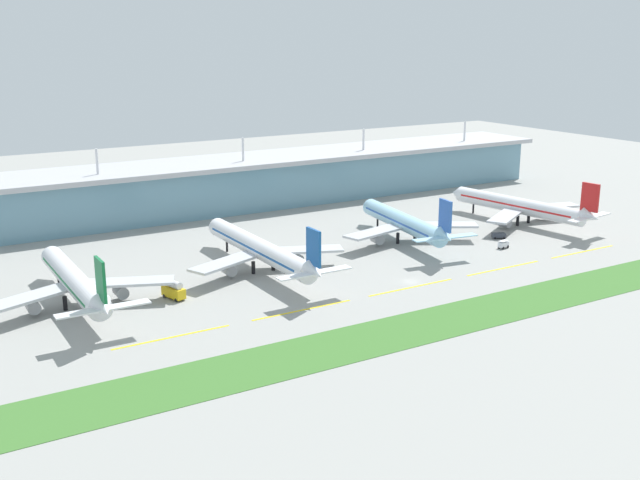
{
  "coord_description": "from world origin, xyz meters",
  "views": [
    {
      "loc": [
        -125.44,
        -159.06,
        66.06
      ],
      "look_at": [
        -12.02,
        28.67,
        7.0
      ],
      "focal_mm": 42.8,
      "sensor_mm": 36.0,
      "label": 1
    }
  ],
  "objects_px": {
    "pushback_tug": "(499,235)",
    "baggage_cart": "(503,244)",
    "airliner_farthest": "(521,206)",
    "fuel_truck": "(174,290)",
    "airliner_far_middle": "(405,223)",
    "airliner_nearest": "(75,282)",
    "airliner_near_middle": "(261,249)"
  },
  "relations": [
    {
      "from": "airliner_near_middle",
      "to": "baggage_cart",
      "type": "relative_size",
      "value": 17.89
    },
    {
      "from": "fuel_truck",
      "to": "airliner_farthest",
      "type": "bearing_deg",
      "value": 5.32
    },
    {
      "from": "airliner_near_middle",
      "to": "airliner_farthest",
      "type": "distance_m",
      "value": 106.14
    },
    {
      "from": "airliner_far_middle",
      "to": "airliner_farthest",
      "type": "bearing_deg",
      "value": -2.04
    },
    {
      "from": "airliner_farthest",
      "to": "fuel_truck",
      "type": "relative_size",
      "value": 8.35
    },
    {
      "from": "airliner_nearest",
      "to": "pushback_tug",
      "type": "distance_m",
      "value": 138.25
    },
    {
      "from": "airliner_farthest",
      "to": "fuel_truck",
      "type": "xyz_separation_m",
      "value": [
        -136.4,
        -12.7,
        -4.19
      ]
    },
    {
      "from": "airliner_near_middle",
      "to": "pushback_tug",
      "type": "distance_m",
      "value": 85.37
    },
    {
      "from": "airliner_nearest",
      "to": "pushback_tug",
      "type": "relative_size",
      "value": 12.05
    },
    {
      "from": "airliner_nearest",
      "to": "airliner_near_middle",
      "type": "relative_size",
      "value": 0.87
    },
    {
      "from": "airliner_near_middle",
      "to": "fuel_truck",
      "type": "bearing_deg",
      "value": -161.5
    },
    {
      "from": "airliner_far_middle",
      "to": "fuel_truck",
      "type": "xyz_separation_m",
      "value": [
        -85.54,
        -14.51,
        -4.18
      ]
    },
    {
      "from": "fuel_truck",
      "to": "pushback_tug",
      "type": "bearing_deg",
      "value": 0.61
    },
    {
      "from": "airliner_nearest",
      "to": "airliner_near_middle",
      "type": "height_order",
      "value": "same"
    },
    {
      "from": "airliner_farthest",
      "to": "airliner_near_middle",
      "type": "bearing_deg",
      "value": -178.62
    },
    {
      "from": "airliner_near_middle",
      "to": "baggage_cart",
      "type": "distance_m",
      "value": 79.86
    },
    {
      "from": "airliner_nearest",
      "to": "airliner_far_middle",
      "type": "relative_size",
      "value": 1.03
    },
    {
      "from": "pushback_tug",
      "to": "baggage_cart",
      "type": "height_order",
      "value": "baggage_cart"
    },
    {
      "from": "airliner_near_middle",
      "to": "airliner_far_middle",
      "type": "bearing_deg",
      "value": 4.52
    },
    {
      "from": "airliner_farthest",
      "to": "baggage_cart",
      "type": "bearing_deg",
      "value": -143.49
    },
    {
      "from": "airliner_near_middle",
      "to": "pushback_tug",
      "type": "bearing_deg",
      "value": -6.0
    },
    {
      "from": "pushback_tug",
      "to": "baggage_cart",
      "type": "xyz_separation_m",
      "value": [
        -7.25,
        -9.72,
        0.16
      ]
    },
    {
      "from": "airliner_far_middle",
      "to": "airliner_farthest",
      "type": "distance_m",
      "value": 50.9
    },
    {
      "from": "airliner_far_middle",
      "to": "baggage_cart",
      "type": "height_order",
      "value": "airliner_far_middle"
    },
    {
      "from": "airliner_farthest",
      "to": "baggage_cart",
      "type": "distance_m",
      "value": 35.99
    },
    {
      "from": "baggage_cart",
      "to": "pushback_tug",
      "type": "bearing_deg",
      "value": 53.28
    },
    {
      "from": "airliner_near_middle",
      "to": "fuel_truck",
      "type": "distance_m",
      "value": 32.22
    },
    {
      "from": "pushback_tug",
      "to": "fuel_truck",
      "type": "height_order",
      "value": "fuel_truck"
    },
    {
      "from": "baggage_cart",
      "to": "airliner_far_middle",
      "type": "bearing_deg",
      "value": 134.04
    },
    {
      "from": "airliner_nearest",
      "to": "airliner_farthest",
      "type": "distance_m",
      "value": 159.48
    },
    {
      "from": "airliner_far_middle",
      "to": "baggage_cart",
      "type": "distance_m",
      "value": 32.41
    },
    {
      "from": "airliner_nearest",
      "to": "baggage_cart",
      "type": "height_order",
      "value": "airliner_nearest"
    }
  ]
}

